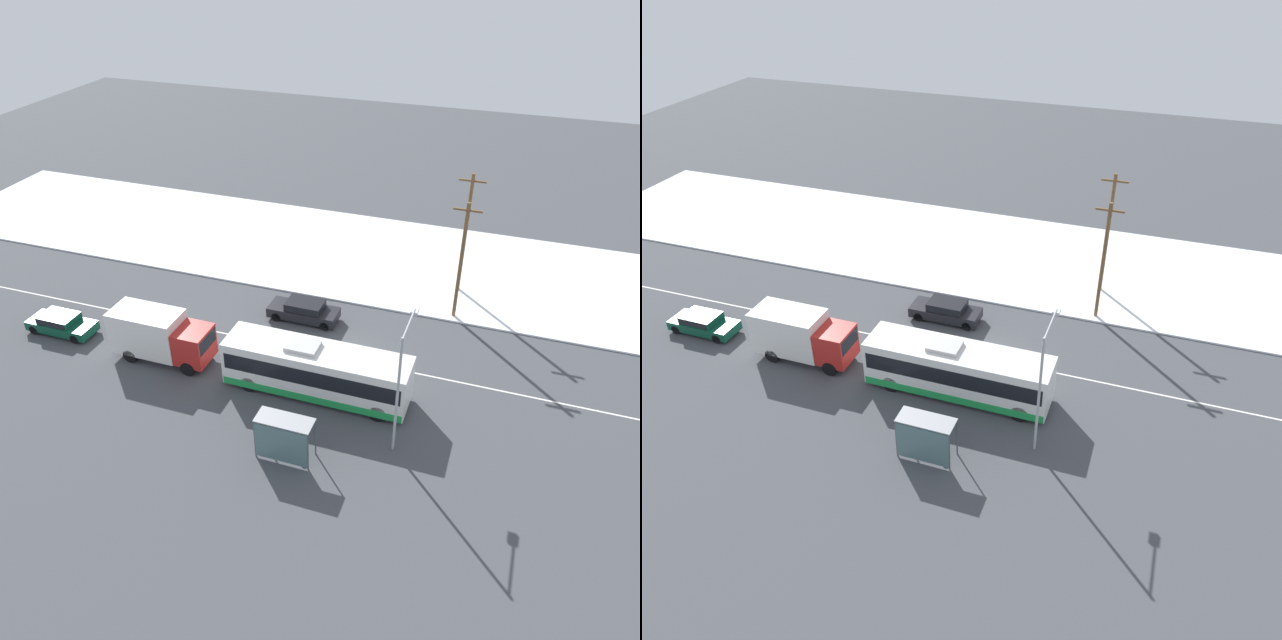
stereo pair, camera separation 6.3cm
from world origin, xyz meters
The scene contains 12 objects.
ground_plane centered at (0.00, 0.00, 0.00)m, with size 120.00×120.00×0.00m, color #424449.
snow_lot centered at (0.00, 13.48, 0.06)m, with size 80.00×14.50×0.12m.
lane_marking_center centered at (0.00, 0.00, 0.00)m, with size 60.00×0.12×0.00m.
city_bus centered at (-0.78, -3.59, 1.56)m, with size 10.59×2.57×3.20m.
box_truck centered at (-10.82, -3.58, 1.73)m, with size 6.19×2.30×3.17m.
sedan_car centered at (-4.09, 3.30, 0.77)m, with size 4.70×1.80×1.40m.
parked_car_near_truck centered at (-18.50, -3.31, 0.72)m, with size 4.47×1.80×1.30m.
pedestrian_at_stop centered at (-0.86, -7.77, 0.98)m, with size 0.58×0.26×1.60m.
bus_shelter centered at (-0.61, -9.02, 1.68)m, with size 2.89×1.20×2.40m.
streetlamp centered at (4.42, -5.87, 4.51)m, with size 0.36×3.11×6.99m.
utility_pole_roadside centered at (5.36, 6.92, 4.33)m, with size 1.80×0.24×8.29m.
utility_pole_snowlot centered at (5.08, 10.60, 4.59)m, with size 1.80×0.24×8.80m.
Camera 1 is at (8.46, -29.53, 23.23)m, focal length 35.00 mm.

